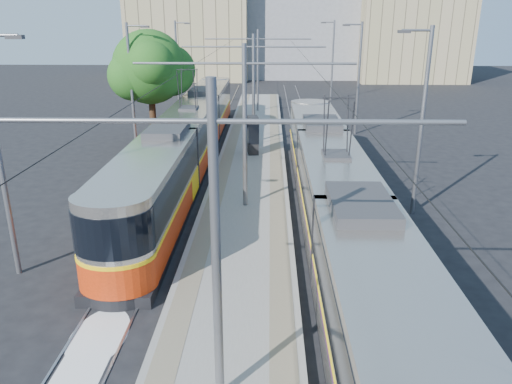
{
  "coord_description": "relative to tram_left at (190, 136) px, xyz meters",
  "views": [
    {
      "loc": [
        1.05,
        -13.02,
        8.31
      ],
      "look_at": [
        0.53,
        6.03,
        1.6
      ],
      "focal_mm": 35.0,
      "sensor_mm": 36.0,
      "label": 1
    }
  ],
  "objects": [
    {
      "name": "catenary",
      "position": [
        3.6,
        -1.4,
        2.82
      ],
      "size": [
        9.2,
        70.0,
        7.0
      ],
      "color": "slate",
      "rests_on": "platform"
    },
    {
      "name": "street_lamps",
      "position": [
        3.6,
        5.45,
        2.48
      ],
      "size": [
        15.18,
        38.22,
        8.0
      ],
      "color": "slate",
      "rests_on": "ground"
    },
    {
      "name": "track_arrow",
      "position": [
        0.0,
        -18.55,
        -1.7
      ],
      "size": [
        1.2,
        5.0,
        0.01
      ],
      "primitive_type": "cube",
      "color": "silver",
      "rests_on": "ground"
    },
    {
      "name": "ground",
      "position": [
        3.6,
        -15.55,
        -1.71
      ],
      "size": [
        160.0,
        160.0,
        0.0
      ],
      "primitive_type": "plane",
      "color": "black",
      "rests_on": "ground"
    },
    {
      "name": "tactile_strip_left",
      "position": [
        2.15,
        1.45,
        -1.4
      ],
      "size": [
        0.7,
        50.0,
        0.01
      ],
      "primitive_type": "cube",
      "color": "gray",
      "rests_on": "platform"
    },
    {
      "name": "tram_left",
      "position": [
        0.0,
        0.0,
        0.0
      ],
      "size": [
        2.43,
        31.84,
        5.5
      ],
      "color": "black",
      "rests_on": "ground"
    },
    {
      "name": "platform",
      "position": [
        3.6,
        1.45,
        -1.56
      ],
      "size": [
        4.0,
        50.0,
        0.3
      ],
      "primitive_type": "cube",
      "color": "gray",
      "rests_on": "ground"
    },
    {
      "name": "tree",
      "position": [
        -2.83,
        4.55,
        3.44
      ],
      "size": [
        5.23,
        4.84,
        7.6
      ],
      "color": "#382314",
      "rests_on": "ground"
    },
    {
      "name": "building_centre",
      "position": [
        9.6,
        48.45,
        5.2
      ],
      "size": [
        18.36,
        14.28,
        13.8
      ],
      "color": "gray",
      "rests_on": "ground"
    },
    {
      "name": "rails",
      "position": [
        3.6,
        1.45,
        -1.69
      ],
      "size": [
        8.71,
        70.0,
        0.03
      ],
      "color": "gray",
      "rests_on": "ground"
    },
    {
      "name": "shelter",
      "position": [
        3.65,
        1.38,
        -0.19
      ],
      "size": [
        0.79,
        1.13,
        2.32
      ],
      "rotation": [
        0.0,
        0.0,
        0.14
      ],
      "color": "black",
      "rests_on": "platform"
    },
    {
      "name": "building_right",
      "position": [
        23.6,
        42.45,
        4.75
      ],
      "size": [
        14.28,
        10.2,
        12.89
      ],
      "color": "tan",
      "rests_on": "ground"
    },
    {
      "name": "tram_right",
      "position": [
        7.2,
        -10.12,
        0.15
      ],
      "size": [
        2.43,
        27.63,
        5.5
      ],
      "color": "black",
      "rests_on": "ground"
    },
    {
      "name": "building_left",
      "position": [
        -6.4,
        44.45,
        5.71
      ],
      "size": [
        16.32,
        12.24,
        14.81
      ],
      "color": "tan",
      "rests_on": "ground"
    },
    {
      "name": "tactile_strip_right",
      "position": [
        5.05,
        1.45,
        -1.4
      ],
      "size": [
        0.7,
        50.0,
        0.01
      ],
      "primitive_type": "cube",
      "color": "gray",
      "rests_on": "platform"
    }
  ]
}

